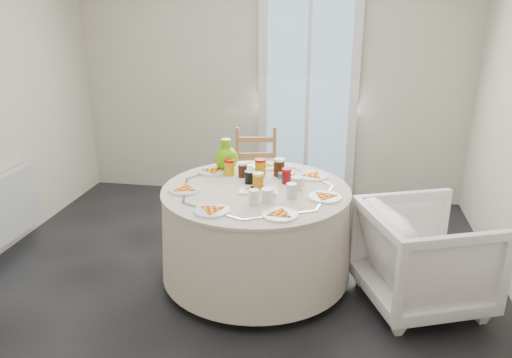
% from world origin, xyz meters
% --- Properties ---
extents(floor, '(4.00, 4.00, 0.00)m').
position_xyz_m(floor, '(0.00, 0.00, 0.00)').
color(floor, black).
rests_on(floor, ground).
extents(wall_back, '(4.00, 0.02, 2.60)m').
position_xyz_m(wall_back, '(0.00, 2.00, 1.30)').
color(wall_back, '#BCB5A3').
rests_on(wall_back, floor).
extents(glass_door, '(1.00, 0.08, 2.10)m').
position_xyz_m(glass_door, '(0.40, 1.95, 1.05)').
color(glass_door, silver).
rests_on(glass_door, floor).
extents(table, '(1.38, 1.38, 0.70)m').
position_xyz_m(table, '(0.17, 0.21, 0.38)').
color(table, beige).
rests_on(table, floor).
extents(wooden_chair, '(0.47, 0.45, 0.90)m').
position_xyz_m(wooden_chair, '(0.00, 1.19, 0.47)').
color(wooden_chair, '#A97A40').
rests_on(wooden_chair, floor).
extents(armchair, '(0.95, 0.98, 0.79)m').
position_xyz_m(armchair, '(1.35, 0.08, 0.39)').
color(armchair, white).
rests_on(armchair, floor).
extents(place_settings, '(1.43, 1.43, 0.02)m').
position_xyz_m(place_settings, '(0.17, 0.21, 0.77)').
color(place_settings, white).
rests_on(place_settings, table).
extents(jar_cluster, '(0.57, 0.40, 0.15)m').
position_xyz_m(jar_cluster, '(0.13, 0.41, 0.82)').
color(jar_cluster, '#906610').
rests_on(jar_cluster, table).
extents(butter_tub, '(0.13, 0.10, 0.05)m').
position_xyz_m(butter_tub, '(0.36, 0.48, 0.79)').
color(butter_tub, '#0E788B').
rests_on(butter_tub, table).
extents(green_pitcher, '(0.25, 0.25, 0.24)m').
position_xyz_m(green_pitcher, '(-0.14, 0.59, 0.87)').
color(green_pitcher, '#61B305').
rests_on(green_pitcher, table).
extents(cheese_platter, '(0.29, 0.20, 0.03)m').
position_xyz_m(cheese_platter, '(0.20, 0.17, 0.77)').
color(cheese_platter, silver).
rests_on(cheese_platter, table).
extents(mugs_glasses, '(0.62, 0.62, 0.11)m').
position_xyz_m(mugs_glasses, '(0.29, 0.20, 0.81)').
color(mugs_glasses, '#979595').
rests_on(mugs_glasses, table).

